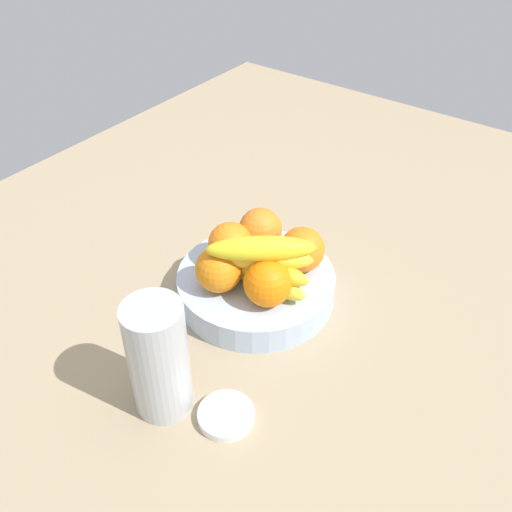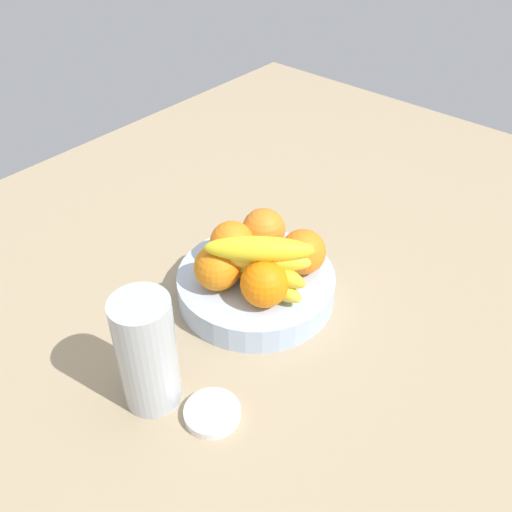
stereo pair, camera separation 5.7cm
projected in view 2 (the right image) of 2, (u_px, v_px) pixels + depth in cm
name	position (u px, v px, depth cm)	size (l,w,h in cm)	color
ground_plane	(256.00, 308.00, 99.08)	(180.00, 140.00, 3.00)	tan
fruit_bowl	(256.00, 285.00, 97.85)	(26.71, 26.71, 4.82)	#ACC3DF
orange_front_left	(264.00, 230.00, 99.84)	(7.65, 7.65, 7.65)	orange
orange_front_right	(232.00, 243.00, 96.85)	(7.65, 7.65, 7.65)	orange
orange_center	(218.00, 267.00, 91.87)	(7.65, 7.65, 7.65)	orange
orange_back_left	(264.00, 283.00, 88.82)	(7.65, 7.65, 7.65)	orange
orange_back_right	(303.00, 252.00, 95.01)	(7.65, 7.65, 7.65)	orange
banana_bunch	(258.00, 263.00, 90.45)	(13.69, 17.44, 10.60)	yellow
thermos_tumbler	(147.00, 353.00, 77.03)	(8.16, 8.16, 18.35)	#AFB5B9
jar_lid	(212.00, 413.00, 79.63)	(7.93, 7.93, 1.33)	white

